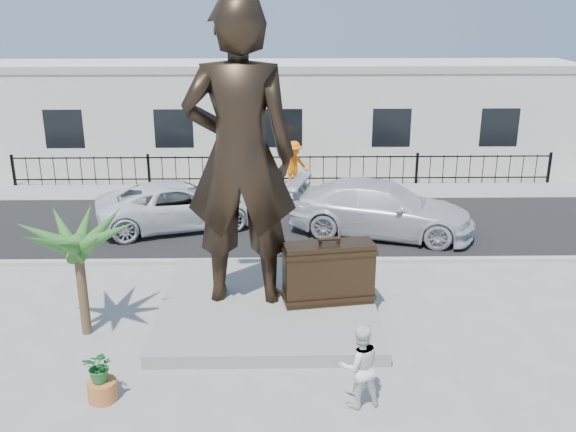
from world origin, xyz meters
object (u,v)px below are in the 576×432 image
(statue, at_px, (240,156))
(suitcase, at_px, (329,273))
(tourist, at_px, (360,366))
(car_white, at_px, (180,205))

(statue, distance_m, suitcase, 3.51)
(statue, distance_m, tourist, 5.58)
(tourist, bearing_deg, car_white, -77.33)
(statue, relative_size, suitcase, 3.33)
(tourist, height_order, car_white, tourist)
(statue, distance_m, car_white, 7.20)
(suitcase, bearing_deg, tourist, -94.55)
(statue, relative_size, tourist, 4.25)
(tourist, bearing_deg, statue, -72.29)
(car_white, bearing_deg, statue, -175.22)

